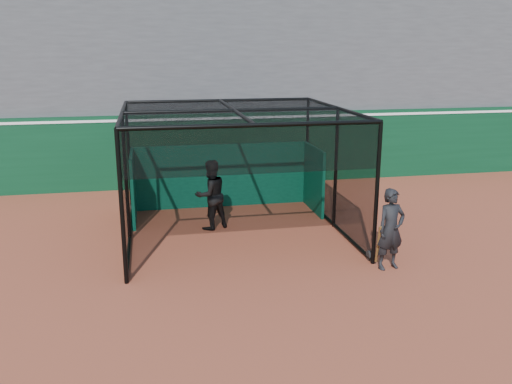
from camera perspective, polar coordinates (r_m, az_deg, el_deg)
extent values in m
plane|color=#99442C|center=(11.13, -2.67, -9.86)|extent=(120.00, 120.00, 0.00)
cube|color=#09361D|center=(18.86, -6.63, 4.42)|extent=(50.00, 0.45, 2.50)
cube|color=white|center=(18.69, -6.73, 7.74)|extent=(50.00, 0.50, 0.08)
cube|color=#4C4C4F|center=(22.43, -7.69, 12.80)|extent=(50.00, 7.85, 7.75)
cube|color=#074D34|center=(16.29, -3.63, 1.74)|extent=(5.25, 0.10, 1.90)
cylinder|color=black|center=(11.69, -13.46, -8.41)|extent=(0.08, 0.22, 0.22)
cylinder|color=black|center=(12.61, 11.85, -6.56)|extent=(0.08, 0.22, 0.22)
cylinder|color=black|center=(16.30, -12.93, -1.67)|extent=(0.08, 0.22, 0.22)
cylinder|color=black|center=(16.97, 5.47, -0.69)|extent=(0.08, 0.22, 0.22)
imported|color=black|center=(14.27, -4.79, -0.29)|extent=(1.11, 1.02, 1.85)
imported|color=black|center=(12.00, 14.01, -3.83)|extent=(0.72, 0.54, 1.79)
cylinder|color=#593819|center=(12.06, 12.73, -5.39)|extent=(0.15, 0.35, 0.92)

